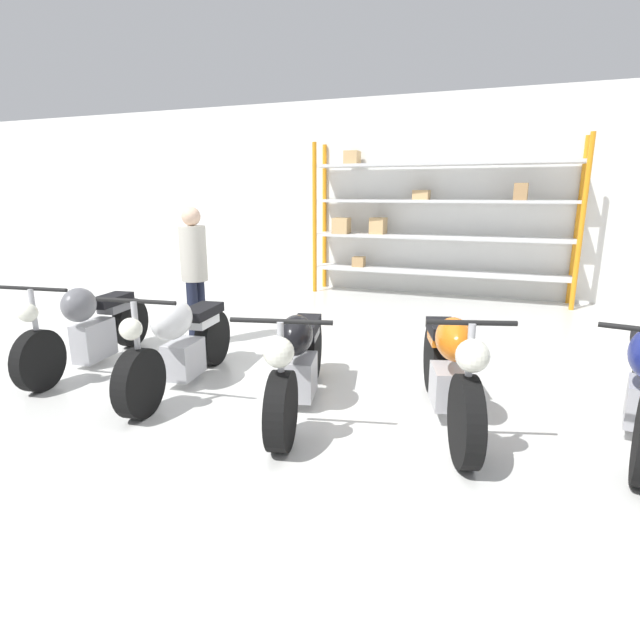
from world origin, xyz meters
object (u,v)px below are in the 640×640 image
Objects in this scene: motorcycle_grey at (90,327)px; motorcycle_black at (298,362)px; motorcycle_orange at (450,369)px; person_browsing at (194,266)px; shelving_rack at (429,218)px; motorcycle_white at (180,342)px.

motorcycle_grey reaches higher than motorcycle_black.
motorcycle_orange is (1.28, 0.15, 0.04)m from motorcycle_black.
motorcycle_grey is at bearing 52.52° from person_browsing.
motorcycle_grey is 3.89m from motorcycle_orange.
person_browsing is (0.69, 1.03, 0.57)m from motorcycle_grey.
motorcycle_black is 2.39m from person_browsing.
shelving_rack is at bearing -121.22° from person_browsing.
motorcycle_orange is 3.43m from person_browsing.
shelving_rack is 2.34× the size of motorcycle_orange.
motorcycle_orange is (1.02, -5.31, -0.96)m from shelving_rack.
motorcycle_grey is 1.05× the size of motorcycle_white.
person_browsing reaches higher than motorcycle_grey.
motorcycle_orange is at bearing 83.67° from motorcycle_black.
motorcycle_grey is 1.23× the size of person_browsing.
person_browsing is at bearing 138.59° from motorcycle_grey.
motorcycle_white is at bearing 113.85° from person_browsing.
motorcycle_grey is at bearing -105.17° from motorcycle_white.
shelving_rack is 2.22× the size of motorcycle_black.
motorcycle_black is (1.28, -0.07, -0.02)m from motorcycle_white.
motorcycle_orange reaches higher than motorcycle_grey.
shelving_rack is 5.69m from motorcycle_white.
motorcycle_black is (2.61, -0.27, -0.01)m from motorcycle_grey.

